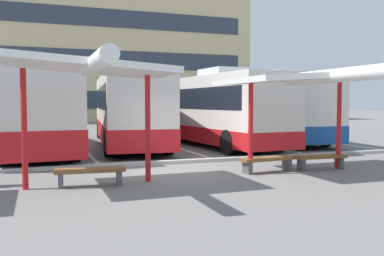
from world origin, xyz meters
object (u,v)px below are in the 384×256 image
(bench_2, at_px, (90,173))
(bench_4, at_px, (321,159))
(coach_bus_1, at_px, (28,111))
(coach_bus_3, at_px, (208,110))
(waiting_shelter_1, at_px, (89,69))
(coach_bus_2, at_px, (127,110))
(coach_bus_4, at_px, (265,109))
(waiting_shelter_2, at_px, (303,80))
(bench_3, at_px, (268,161))

(bench_2, height_order, bench_4, same)
(coach_bus_1, height_order, coach_bus_3, coach_bus_1)
(bench_2, bearing_deg, coach_bus_1, 100.14)
(coach_bus_3, xyz_separation_m, waiting_shelter_1, (-6.75, -8.88, 1.19))
(bench_2, bearing_deg, coach_bus_2, 73.40)
(coach_bus_2, distance_m, coach_bus_4, 7.78)
(waiting_shelter_2, bearing_deg, coach_bus_3, 85.86)
(coach_bus_2, distance_m, coach_bus_3, 3.97)
(coach_bus_4, xyz_separation_m, waiting_shelter_1, (-10.72, -10.23, 1.15))
(coach_bus_2, bearing_deg, bench_2, -106.60)
(bench_4, bearing_deg, coach_bus_3, 91.75)
(coach_bus_4, height_order, bench_2, coach_bus_4)
(coach_bus_4, height_order, bench_4, coach_bus_4)
(waiting_shelter_1, distance_m, waiting_shelter_2, 6.11)
(coach_bus_1, relative_size, coach_bus_4, 1.01)
(coach_bus_2, bearing_deg, bench_3, -76.60)
(coach_bus_1, bearing_deg, bench_4, -44.89)
(coach_bus_4, distance_m, bench_3, 11.28)
(bench_3, distance_m, bench_4, 1.80)
(coach_bus_2, relative_size, bench_4, 7.28)
(waiting_shelter_1, bearing_deg, bench_2, 90.00)
(waiting_shelter_1, bearing_deg, coach_bus_4, 43.65)
(coach_bus_2, distance_m, waiting_shelter_2, 10.48)
(coach_bus_4, distance_m, bench_4, 10.63)
(waiting_shelter_1, height_order, bench_4, waiting_shelter_1)
(bench_3, bearing_deg, coach_bus_3, 79.61)
(coach_bus_3, height_order, waiting_shelter_2, coach_bus_3)
(coach_bus_1, distance_m, coach_bus_3, 8.32)
(coach_bus_4, height_order, waiting_shelter_2, coach_bus_4)
(coach_bus_3, relative_size, bench_3, 6.59)
(waiting_shelter_2, bearing_deg, coach_bus_4, 65.60)
(coach_bus_3, xyz_separation_m, bench_3, (-1.54, -8.40, -1.35))
(coach_bus_3, relative_size, waiting_shelter_2, 2.22)
(coach_bus_3, bearing_deg, waiting_shelter_2, -94.14)
(bench_3, bearing_deg, coach_bus_2, 103.40)
(coach_bus_1, relative_size, bench_4, 7.20)
(coach_bus_4, relative_size, bench_2, 6.84)
(bench_2, bearing_deg, waiting_shelter_1, -90.00)
(bench_3, bearing_deg, waiting_shelter_2, -25.27)
(coach_bus_1, relative_size, waiting_shelter_2, 2.27)
(waiting_shelter_1, relative_size, bench_4, 2.86)
(coach_bus_1, xyz_separation_m, waiting_shelter_1, (1.57, -8.91, 1.19))
(bench_3, bearing_deg, bench_2, -176.17)
(coach_bus_1, distance_m, coach_bus_2, 4.64)
(waiting_shelter_1, relative_size, waiting_shelter_2, 0.90)
(bench_2, height_order, bench_3, same)
(waiting_shelter_1, bearing_deg, waiting_shelter_2, 0.57)
(bench_2, bearing_deg, bench_3, 3.83)
(coach_bus_3, bearing_deg, coach_bus_4, 18.68)
(bench_2, bearing_deg, bench_4, 1.83)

